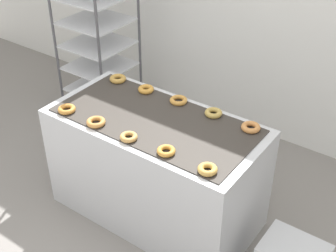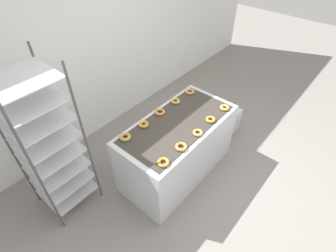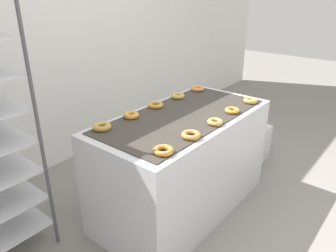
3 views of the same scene
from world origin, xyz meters
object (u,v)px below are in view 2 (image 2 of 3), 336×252
donut_near_leftmost (163,162)px  donut_far_left (144,124)px  glaze_bin (226,121)px  donut_near_left (181,147)px  donut_near_center (198,133)px  donut_near_rightmost (225,108)px  donut_far_rightmost (190,91)px  baking_rack_cart (48,144)px  donut_far_leftmost (125,137)px  donut_near_right (211,119)px  donut_far_right (175,101)px  donut_far_center (160,112)px  fryer_machine (177,148)px

donut_near_leftmost → donut_far_left: (0.28, 0.55, 0.00)m
glaze_bin → donut_near_left: 1.58m
donut_near_leftmost → donut_near_left: same height
donut_near_center → donut_near_rightmost: bearing=1.0°
donut_near_center → donut_far_rightmost: size_ratio=0.90×
baking_rack_cart → donut_far_leftmost: size_ratio=14.51×
donut_near_rightmost → donut_near_right: bearing=178.7°
donut_far_right → donut_near_leftmost: bearing=-147.4°
baking_rack_cart → donut_far_left: 1.02m
donut_near_rightmost → glaze_bin: bearing=20.0°
donut_near_center → donut_near_left: bearing=178.8°
baking_rack_cart → donut_far_left: size_ratio=15.63×
glaze_bin → donut_far_left: bearing=166.1°
donut_far_center → donut_far_rightmost: 0.58m
fryer_machine → donut_far_rightmost: 0.78m
donut_near_left → glaze_bin: bearing=8.1°
donut_near_right → donut_far_center: bearing=117.1°
donut_near_left → donut_far_leftmost: (-0.28, 0.55, 0.00)m
donut_near_left → donut_near_center: 0.29m
baking_rack_cart → donut_far_leftmost: bearing=-35.9°
fryer_machine → glaze_bin: 1.15m
donut_near_center → donut_far_center: bearing=89.5°
baking_rack_cart → donut_far_right: 1.56m
baking_rack_cart → donut_near_center: 1.57m
donut_far_right → donut_far_rightmost: 0.29m
donut_near_rightmost → donut_near_leftmost: bearing=-179.9°
fryer_machine → donut_near_leftmost: (-0.57, -0.27, 0.45)m
donut_far_leftmost → donut_far_center: 0.57m
donut_near_right → donut_far_left: 0.78m
donut_near_leftmost → donut_near_center: donut_near_leftmost is taller
fryer_machine → glaze_bin: fryer_machine is taller
fryer_machine → donut_far_center: donut_far_center is taller
donut_far_center → donut_far_right: donut_far_right is taller
baking_rack_cart → glaze_bin: bearing=-19.2°
donut_far_left → donut_far_rightmost: 0.88m
baking_rack_cart → donut_near_left: (0.91, -1.01, -0.08)m
baking_rack_cart → donut_near_leftmost: (0.63, -1.00, -0.08)m
glaze_bin → donut_near_leftmost: 1.83m
donut_near_right → donut_far_center: same height
donut_near_leftmost → fryer_machine: bearing=25.7°
donut_near_center → donut_far_leftmost: 0.79m
donut_near_center → donut_far_right: 0.64m
donut_near_leftmost → donut_near_right: size_ratio=1.07×
donut_far_left → donut_far_center: size_ratio=0.93×
donut_near_leftmost → donut_far_right: bearing=32.6°
donut_near_center → donut_far_right: (0.30, 0.56, 0.00)m
donut_far_leftmost → donut_near_rightmost: bearing=-25.4°
glaze_bin → donut_far_rightmost: (-0.53, 0.35, 0.68)m
glaze_bin → donut_near_rightmost: bearing=-160.0°
glaze_bin → baking_rack_cart: bearing=160.8°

